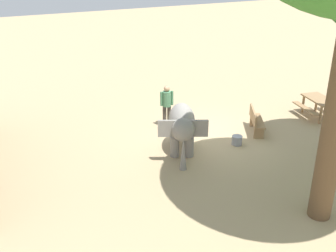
{
  "coord_description": "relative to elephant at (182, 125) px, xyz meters",
  "views": [
    {
      "loc": [
        -11.97,
        6.86,
        6.53
      ],
      "look_at": [
        -0.34,
        1.66,
        0.8
      ],
      "focal_mm": 44.35,
      "sensor_mm": 36.0,
      "label": 1
    }
  ],
  "objects": [
    {
      "name": "person_handler",
      "position": [
        2.22,
        -0.44,
        -0.08
      ],
      "size": [
        0.32,
        0.5,
        1.62
      ],
      "rotation": [
        0.0,
        0.0,
        2.97
      ],
      "color": "#3F3833",
      "rests_on": "ground_plane"
    },
    {
      "name": "elephant",
      "position": [
        0.0,
        0.0,
        0.0
      ],
      "size": [
        2.29,
        1.85,
        1.61
      ],
      "rotation": [
        0.0,
        0.0,
        2.73
      ],
      "color": "gray",
      "rests_on": "ground_plane"
    },
    {
      "name": "picnic_table_near",
      "position": [
        0.56,
        -6.37,
        -0.44
      ],
      "size": [
        1.69,
        1.67,
        0.78
      ],
      "rotation": [
        0.0,
        0.0,
        3.0
      ],
      "color": "#9E7A51",
      "rests_on": "ground_plane"
    },
    {
      "name": "wooden_bench",
      "position": [
        0.38,
        -3.2,
        -0.55
      ],
      "size": [
        1.43,
        0.99,
        0.88
      ],
      "rotation": [
        0.0,
        0.0,
        2.67
      ],
      "color": "#9E7A51",
      "rests_on": "ground_plane"
    },
    {
      "name": "ground_plane",
      "position": [
        0.9,
        -1.41,
        -1.03
      ],
      "size": [
        60.0,
        60.0,
        0.0
      ],
      "primitive_type": "plane",
      "color": "tan"
    },
    {
      "name": "feed_bucket",
      "position": [
        -0.22,
        -2.03,
        -0.87
      ],
      "size": [
        0.36,
        0.36,
        0.32
      ],
      "primitive_type": "cylinder",
      "color": "gray",
      "rests_on": "ground_plane"
    }
  ]
}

